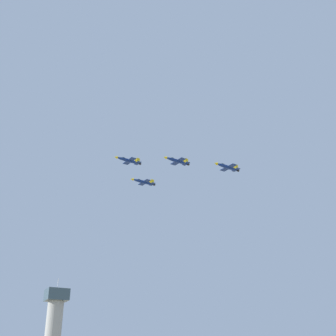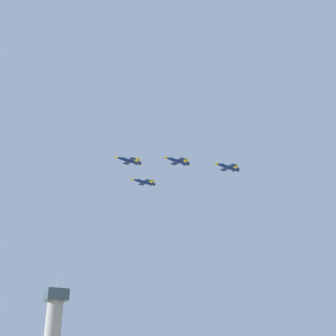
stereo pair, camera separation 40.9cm
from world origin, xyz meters
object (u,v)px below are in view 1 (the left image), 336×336
Objects in this scene: control_tower at (53,330)px; jet_left_wingman at (177,161)px; jet_lead at (128,160)px; jet_left_outer at (227,167)px; jet_right_wingman at (143,182)px.

control_tower is 120.05m from jet_left_wingman.
jet_lead reaches higher than control_tower.
jet_left_outer is at bearing -156.65° from control_tower.
jet_left_outer reaches higher than control_tower.
jet_lead is at bearing 41.06° from jet_right_wingman.
jet_left_wingman is 0.98× the size of jet_left_outer.
control_tower is 1.70× the size of jet_right_wingman.
control_tower is at bearing 14.92° from jet_left_outer.
jet_lead reaches higher than jet_right_wingman.
jet_left_wingman is (-66.00, -50.94, 86.38)m from control_tower.
jet_left_wingman is 25.19m from jet_left_outer.
jet_right_wingman is (4.19, -31.83, -0.41)m from jet_left_wingman.
jet_right_wingman is at bearing -126.75° from control_tower.
jet_lead is 0.96× the size of jet_left_outer.
jet_left_wingman is at bearing 90.69° from jet_right_wingman.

